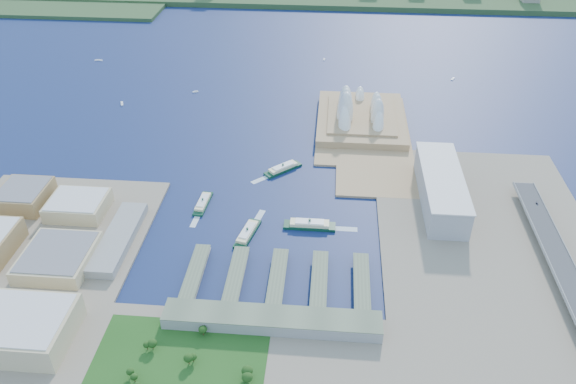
# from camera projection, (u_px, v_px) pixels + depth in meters

# --- Properties ---
(ground) EXTENTS (3000.00, 3000.00, 0.00)m
(ground) POSITION_uv_depth(u_px,v_px,m) (272.00, 235.00, 629.30)
(ground) COLOR #0E1945
(ground) RESTS_ON ground
(west_land) EXTENTS (220.00, 390.00, 3.00)m
(west_land) POSITION_uv_depth(u_px,v_px,m) (12.00, 286.00, 559.69)
(west_land) COLOR gray
(west_land) RESTS_ON ground
(east_land) EXTENTS (240.00, 500.00, 3.00)m
(east_land) POSITION_uv_depth(u_px,v_px,m) (501.00, 277.00, 570.50)
(east_land) COLOR gray
(east_land) RESTS_ON ground
(peninsula) EXTENTS (135.00, 220.00, 3.00)m
(peninsula) POSITION_uv_depth(u_px,v_px,m) (363.00, 129.00, 834.65)
(peninsula) COLOR #A48359
(peninsula) RESTS_ON ground
(opera_house) EXTENTS (134.00, 180.00, 58.00)m
(opera_house) POSITION_uv_depth(u_px,v_px,m) (362.00, 104.00, 834.04)
(opera_house) COLOR white
(opera_house) RESTS_ON peninsula
(toaster_building) EXTENTS (45.00, 155.00, 35.00)m
(toaster_building) POSITION_uv_depth(u_px,v_px,m) (441.00, 188.00, 669.80)
(toaster_building) COLOR #96969B
(toaster_building) RESTS_ON east_land
(expressway) EXTENTS (26.00, 340.00, 11.85)m
(expressway) POSITION_uv_depth(u_px,v_px,m) (567.00, 282.00, 553.87)
(expressway) COLOR gray
(expressway) RESTS_ON east_land
(west_buildings) EXTENTS (200.00, 280.00, 27.00)m
(west_buildings) POSITION_uv_depth(u_px,v_px,m) (24.00, 252.00, 579.99)
(west_buildings) COLOR #97794B
(west_buildings) RESTS_ON west_land
(ferry_wharves) EXTENTS (184.00, 90.00, 9.30)m
(ferry_wharves) POSITION_uv_depth(u_px,v_px,m) (278.00, 279.00, 564.04)
(ferry_wharves) COLOR #56634B
(ferry_wharves) RESTS_ON ground
(terminal_building) EXTENTS (200.00, 28.00, 12.00)m
(terminal_building) POSITION_uv_depth(u_px,v_px,m) (272.00, 320.00, 512.18)
(terminal_building) COLOR gray
(terminal_building) RESTS_ON south_land
(park) EXTENTS (150.00, 110.00, 16.00)m
(park) POSITION_uv_depth(u_px,v_px,m) (176.00, 362.00, 471.11)
(park) COLOR #194714
(park) RESTS_ON south_land
(ferry_a) EXTENTS (15.81, 49.29, 9.18)m
(ferry_a) POSITION_uv_depth(u_px,v_px,m) (203.00, 202.00, 674.44)
(ferry_a) COLOR #0E3922
(ferry_a) RESTS_ON ground
(ferry_b) EXTENTS (48.91, 46.47, 10.18)m
(ferry_b) POSITION_uv_depth(u_px,v_px,m) (283.00, 167.00, 738.52)
(ferry_b) COLOR #0E3922
(ferry_b) RESTS_ON ground
(ferry_c) EXTENTS (25.66, 55.60, 10.19)m
(ferry_c) POSITION_uv_depth(u_px,v_px,m) (247.00, 232.00, 625.76)
(ferry_c) COLOR #0E3922
(ferry_c) RESTS_ON ground
(ferry_d) EXTENTS (59.04, 15.19, 11.16)m
(ferry_d) POSITION_uv_depth(u_px,v_px,m) (310.00, 223.00, 637.80)
(ferry_d) COLOR #0E3922
(ferry_d) RESTS_ON ground
(boat_a) EXTENTS (8.49, 14.72, 2.77)m
(boat_a) POSITION_uv_depth(u_px,v_px,m) (122.00, 103.00, 906.25)
(boat_a) COLOR white
(boat_a) RESTS_ON ground
(boat_b) EXTENTS (9.58, 7.71, 2.51)m
(boat_b) POSITION_uv_depth(u_px,v_px,m) (195.00, 92.00, 944.57)
(boat_b) COLOR white
(boat_b) RESTS_ON ground
(boat_c) EXTENTS (8.43, 11.95, 2.63)m
(boat_c) POSITION_uv_depth(u_px,v_px,m) (453.00, 79.00, 989.41)
(boat_c) COLOR white
(boat_c) RESTS_ON ground
(boat_d) EXTENTS (14.42, 3.62, 2.42)m
(boat_d) POSITION_uv_depth(u_px,v_px,m) (99.00, 60.00, 1062.94)
(boat_d) COLOR white
(boat_d) RESTS_ON ground
(boat_e) EXTENTS (4.69, 10.16, 2.40)m
(boat_e) POSITION_uv_depth(u_px,v_px,m) (324.00, 59.00, 1066.27)
(boat_e) COLOR white
(boat_e) RESTS_ON ground
(car_c) EXTENTS (2.02, 4.98, 1.44)m
(car_c) POSITION_uv_depth(u_px,v_px,m) (537.00, 203.00, 652.60)
(car_c) COLOR slate
(car_c) RESTS_ON expressway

